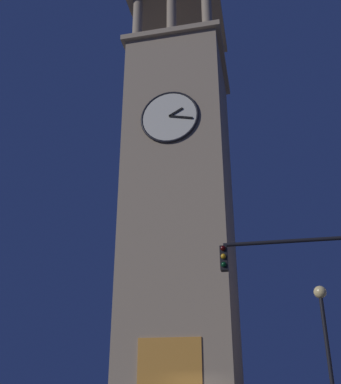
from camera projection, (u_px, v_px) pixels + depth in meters
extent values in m
cube|color=gray|center=(182.00, 217.00, 28.21)|extent=(6.17, 7.17, 23.38)
cube|color=gray|center=(180.00, 67.00, 32.96)|extent=(6.77, 7.77, 0.40)
cylinder|color=gray|center=(207.00, 9.00, 30.67)|extent=(0.70, 0.70, 3.92)
cylinder|color=gray|center=(172.00, 15.00, 31.15)|extent=(0.70, 0.70, 3.92)
cylinder|color=gray|center=(138.00, 21.00, 31.63)|extent=(0.70, 0.70, 3.92)
cylinder|color=gray|center=(217.00, 65.00, 36.02)|extent=(0.70, 0.70, 3.92)
cylinder|color=gray|center=(187.00, 69.00, 36.50)|extent=(0.70, 0.70, 3.92)
cylinder|color=gray|center=(157.00, 73.00, 36.98)|extent=(0.70, 0.70, 3.92)
cube|color=gray|center=(179.00, 23.00, 34.68)|extent=(6.77, 7.77, 0.40)
cylinder|color=black|center=(179.00, 6.00, 35.41)|extent=(0.12, 0.12, 3.22)
cylinder|color=silver|center=(169.00, 117.00, 27.01)|extent=(3.48, 0.12, 3.48)
torus|color=black|center=(169.00, 117.00, 26.99)|extent=(3.64, 0.16, 3.64)
cube|color=black|center=(176.00, 112.00, 26.93)|extent=(0.90, 0.06, 0.57)
cube|color=black|center=(181.00, 117.00, 26.72)|extent=(1.47, 0.06, 0.45)
cube|color=orange|center=(170.00, 381.00, 21.18)|extent=(3.20, 0.24, 4.00)
cylinder|color=black|center=(286.00, 241.00, 13.23)|extent=(3.73, 0.12, 0.12)
cube|color=black|center=(224.00, 259.00, 13.42)|extent=(0.22, 0.30, 0.75)
sphere|color=#360505|center=(223.00, 248.00, 13.37)|extent=(0.16, 0.16, 0.16)
sphere|color=orange|center=(223.00, 256.00, 13.27)|extent=(0.16, 0.16, 0.16)
sphere|color=#063316|center=(224.00, 264.00, 13.17)|extent=(0.16, 0.16, 0.16)
cylinder|color=black|center=(330.00, 369.00, 14.56)|extent=(0.14, 0.14, 4.63)
sphere|color=#F9DB8C|center=(320.00, 292.00, 15.58)|extent=(0.44, 0.44, 0.44)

